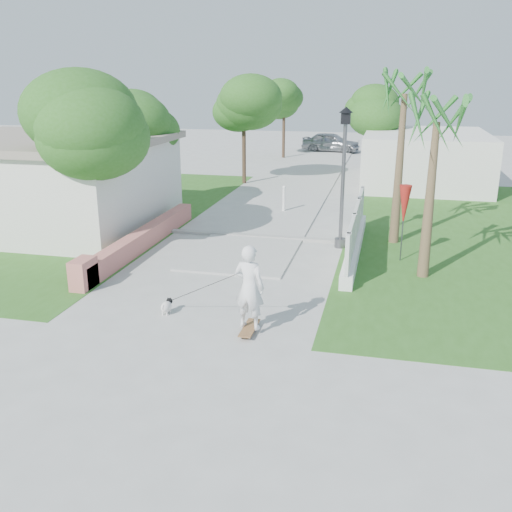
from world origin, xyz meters
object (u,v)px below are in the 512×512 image
(bollard, at_px, (284,198))
(dog, at_px, (167,306))
(street_lamp, at_px, (343,173))
(parked_car, at_px, (331,142))
(patio_umbrella, at_px, (404,206))
(skateboarder, at_px, (216,288))

(bollard, relative_size, dog, 2.12)
(street_lamp, relative_size, dog, 8.66)
(bollard, xyz_separation_m, parked_car, (-0.17, 19.67, 0.12))
(patio_umbrella, xyz_separation_m, dog, (-5.36, -5.37, -1.50))
(street_lamp, xyz_separation_m, bollard, (-2.70, 4.50, -1.84))
(bollard, bearing_deg, dog, -94.02)
(bollard, height_order, skateboarder, skateboarder)
(street_lamp, height_order, dog, street_lamp)
(patio_umbrella, relative_size, parked_car, 0.55)
(bollard, distance_m, patio_umbrella, 7.25)
(skateboarder, xyz_separation_m, dog, (-1.30, 0.29, -0.67))
(patio_umbrella, distance_m, skateboarder, 7.02)
(bollard, xyz_separation_m, patio_umbrella, (4.60, -5.50, 1.10))
(street_lamp, distance_m, patio_umbrella, 2.27)
(dog, relative_size, parked_car, 0.12)
(bollard, relative_size, parked_car, 0.26)
(skateboarder, distance_m, dog, 1.49)
(street_lamp, relative_size, skateboarder, 1.77)
(skateboarder, bearing_deg, patio_umbrella, -115.53)
(street_lamp, height_order, skateboarder, street_lamp)
(bollard, bearing_deg, skateboarder, -87.24)
(street_lamp, xyz_separation_m, parked_car, (-2.87, 24.17, -1.72))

